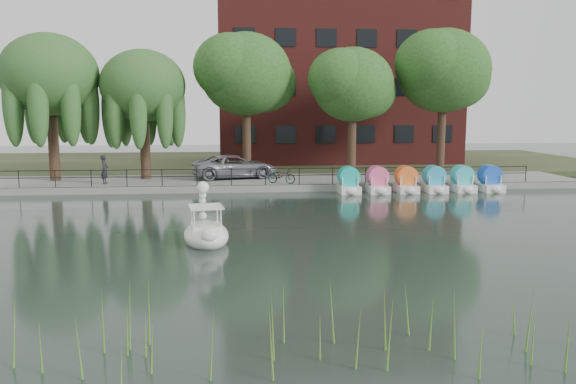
{
  "coord_description": "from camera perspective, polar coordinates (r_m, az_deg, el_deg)",
  "views": [
    {
      "loc": [
        -1.61,
        -19.51,
        4.73
      ],
      "look_at": [
        0.5,
        4.0,
        1.3
      ],
      "focal_mm": 35.0,
      "sensor_mm": 36.0,
      "label": 1
    }
  ],
  "objects": [
    {
      "name": "ground_plane",
      "position": [
        20.14,
        -0.4,
        -5.31
      ],
      "size": [
        120.0,
        120.0,
        0.0
      ],
      "primitive_type": "plane",
      "color": "#2F3F37"
    },
    {
      "name": "promenade",
      "position": [
        35.84,
        -2.51,
        0.99
      ],
      "size": [
        40.0,
        6.0,
        0.4
      ],
      "primitive_type": "cube",
      "color": "gray",
      "rests_on": "ground_plane"
    },
    {
      "name": "kerb",
      "position": [
        32.92,
        -2.28,
        0.35
      ],
      "size": [
        40.0,
        0.25,
        0.4
      ],
      "primitive_type": "cube",
      "color": "gray",
      "rests_on": "ground_plane"
    },
    {
      "name": "land_strip",
      "position": [
        49.75,
        -3.26,
        3.0
      ],
      "size": [
        60.0,
        22.0,
        0.36
      ],
      "primitive_type": "cube",
      "color": "#47512D",
      "rests_on": "ground_plane"
    },
    {
      "name": "railing",
      "position": [
        33.0,
        -2.3,
        2.02
      ],
      "size": [
        32.0,
        0.05,
        1.0
      ],
      "color": "black",
      "rests_on": "promenade"
    },
    {
      "name": "apartment_building",
      "position": [
        50.44,
        4.86,
        13.5
      ],
      "size": [
        20.0,
        10.07,
        18.0
      ],
      "color": "#4C1E16",
      "rests_on": "land_strip"
    },
    {
      "name": "willow_left",
      "position": [
        37.83,
        -23.08,
        10.86
      ],
      "size": [
        5.88,
        5.88,
        9.01
      ],
      "color": "#473323",
      "rests_on": "promenade"
    },
    {
      "name": "willow_mid",
      "position": [
        37.02,
        -14.52,
        10.36
      ],
      "size": [
        5.32,
        5.32,
        8.15
      ],
      "color": "#473323",
      "rests_on": "promenade"
    },
    {
      "name": "broadleaf_center",
      "position": [
        37.59,
        -4.28,
        11.8
      ],
      "size": [
        6.0,
        6.0,
        9.25
      ],
      "color": "#473323",
      "rests_on": "promenade"
    },
    {
      "name": "broadleaf_right",
      "position": [
        37.82,
        6.6,
        10.72
      ],
      "size": [
        5.4,
        5.4,
        8.32
      ],
      "color": "#473323",
      "rests_on": "promenade"
    },
    {
      "name": "broadleaf_far",
      "position": [
        40.64,
        15.53,
        11.73
      ],
      "size": [
        6.3,
        6.3,
        9.71
      ],
      "color": "#473323",
      "rests_on": "promenade"
    },
    {
      "name": "minivan",
      "position": [
        36.37,
        -5.4,
        2.77
      ],
      "size": [
        4.15,
        6.72,
        1.74
      ],
      "primitive_type": "imported",
      "rotation": [
        0.0,
        0.0,
        1.79
      ],
      "color": "gray",
      "rests_on": "promenade"
    },
    {
      "name": "bicycle",
      "position": [
        33.63,
        -0.67,
        1.72
      ],
      "size": [
        1.28,
        1.81,
        1.0
      ],
      "primitive_type": "imported",
      "rotation": [
        0.0,
        0.0,
        1.12
      ],
      "color": "gray",
      "rests_on": "promenade"
    },
    {
      "name": "pedestrian",
      "position": [
        35.18,
        -18.14,
        2.4
      ],
      "size": [
        0.53,
        0.74,
        1.98
      ],
      "primitive_type": "imported",
      "rotation": [
        0.0,
        0.0,
        1.5
      ],
      "color": "black",
      "rests_on": "promenade"
    },
    {
      "name": "swan_boat",
      "position": [
        20.45,
        -8.33,
        -3.85
      ],
      "size": [
        1.97,
        2.75,
        2.14
      ],
      "rotation": [
        0.0,
        0.0,
        0.16
      ],
      "color": "white",
      "rests_on": "ground_plane"
    },
    {
      "name": "pedal_boat_row",
      "position": [
        33.77,
        13.28,
        1.03
      ],
      "size": [
        9.65,
        1.7,
        1.4
      ],
      "color": "white",
      "rests_on": "ground_plane"
    },
    {
      "name": "reed_bank",
      "position": [
        11.42,
        14.06,
        -13.19
      ],
      "size": [
        24.0,
        2.4,
        1.2
      ],
      "color": "#669938",
      "rests_on": "ground_plane"
    }
  ]
}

